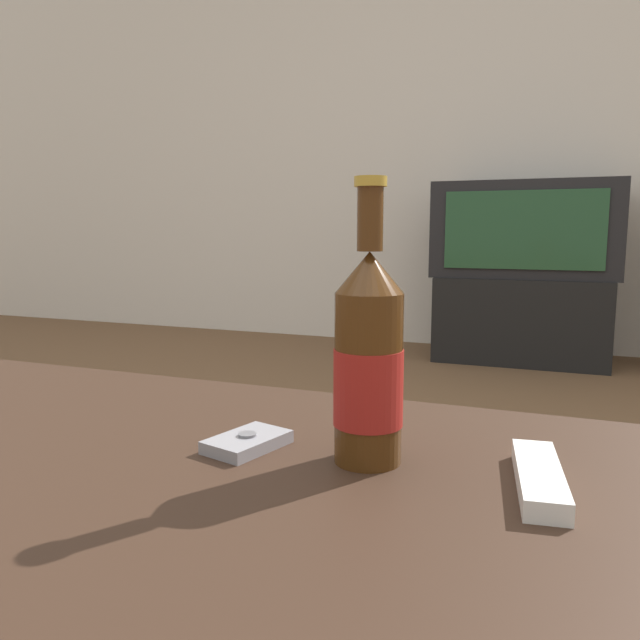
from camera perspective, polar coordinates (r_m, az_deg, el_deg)
back_wall at (r=3.64m, az=14.55°, el=18.30°), size 8.00×0.05×2.60m
coffee_table at (r=0.76m, az=-19.34°, el=-15.10°), size 1.32×0.64×0.41m
tv_stand at (r=3.28m, az=17.96°, el=0.12°), size 0.82×0.46×0.42m
television at (r=3.24m, az=18.30°, el=7.82°), size 0.87×0.41×0.46m
beer_bottle at (r=0.64m, az=4.46°, el=-3.80°), size 0.07×0.07×0.29m
cell_phone at (r=0.71m, az=-6.66°, el=-11.01°), size 0.08×0.10×0.02m
remote_control at (r=0.64m, az=19.40°, el=-13.45°), size 0.06×0.16×0.02m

